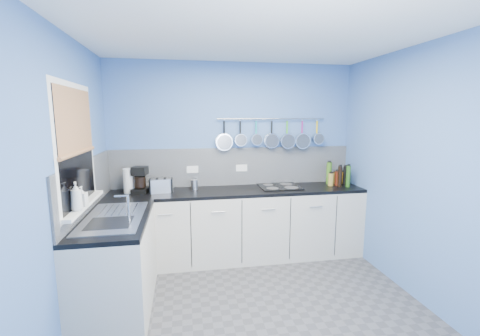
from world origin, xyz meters
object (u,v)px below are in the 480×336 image
object	(u,v)px
canister	(194,185)
hob	(279,187)
soap_bottle_a	(76,196)
toaster	(161,186)
coffee_maker	(140,180)
paper_towel	(129,181)
soap_bottle_b	(82,196)

from	to	relation	value
canister	hob	world-z (taller)	canister
soap_bottle_a	toaster	size ratio (longest dim) A/B	0.93
toaster	canister	distance (m)	0.41
coffee_maker	soap_bottle_a	bearing A→B (deg)	-95.80
paper_towel	hob	world-z (taller)	paper_towel
toaster	hob	size ratio (longest dim) A/B	0.50
paper_towel	canister	distance (m)	0.79
coffee_maker	hob	size ratio (longest dim) A/B	0.61
soap_bottle_a	toaster	distance (m)	1.33
soap_bottle_a	soap_bottle_b	bearing A→B (deg)	90.00
soap_bottle_b	hob	bearing A→B (deg)	26.83
coffee_maker	toaster	distance (m)	0.26
paper_towel	toaster	size ratio (longest dim) A/B	1.14
soap_bottle_a	coffee_maker	size ratio (longest dim) A/B	0.75
toaster	hob	world-z (taller)	toaster
paper_towel	soap_bottle_a	bearing A→B (deg)	-100.02
canister	hob	distance (m)	1.10
soap_bottle_a	soap_bottle_b	distance (m)	0.14
soap_bottle_b	canister	xyz separation A→B (m)	(1.00, 1.10, -0.17)
soap_bottle_a	canister	xyz separation A→B (m)	(1.00, 1.24, -0.21)
paper_towel	coffee_maker	distance (m)	0.14
toaster	hob	distance (m)	1.50
hob	soap_bottle_b	bearing A→B (deg)	-153.17
soap_bottle_a	soap_bottle_b	world-z (taller)	soap_bottle_a
soap_bottle_a	canister	distance (m)	1.60
paper_towel	canister	size ratio (longest dim) A/B	2.34
soap_bottle_b	coffee_maker	xyz separation A→B (m)	(0.35, 1.05, -0.08)
paper_towel	coffee_maker	size ratio (longest dim) A/B	0.93
paper_towel	coffee_maker	xyz separation A→B (m)	(0.13, -0.03, 0.01)
soap_bottle_a	hob	xyz separation A→B (m)	(2.09, 1.20, -0.26)
coffee_maker	paper_towel	bearing A→B (deg)	177.02
soap_bottle_a	soap_bottle_b	xyz separation A→B (m)	(0.00, 0.14, -0.03)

